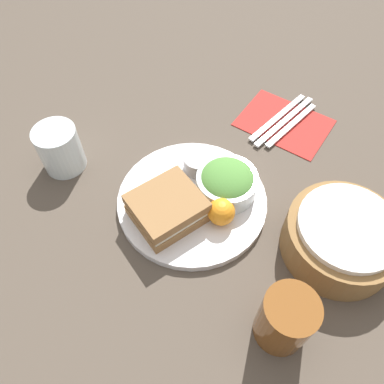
{
  "coord_description": "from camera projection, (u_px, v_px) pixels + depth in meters",
  "views": [
    {
      "loc": [
        0.33,
        0.22,
        0.59
      ],
      "look_at": [
        0.0,
        0.0,
        0.04
      ],
      "focal_mm": 35.0,
      "sensor_mm": 36.0,
      "label": 1
    }
  ],
  "objects": [
    {
      "name": "ground_plane",
      "position": [
        192.0,
        203.0,
        0.71
      ],
      "size": [
        4.0,
        4.0,
        0.0
      ],
      "primitive_type": "plane",
      "color": "#4C4238"
    },
    {
      "name": "plate",
      "position": [
        192.0,
        201.0,
        0.7
      ],
      "size": [
        0.28,
        0.28,
        0.02
      ],
      "primitive_type": "cylinder",
      "color": "silver",
      "rests_on": "ground_plane"
    },
    {
      "name": "sandwich",
      "position": [
        167.0,
        208.0,
        0.65
      ],
      "size": [
        0.15,
        0.14,
        0.05
      ],
      "color": "olive",
      "rests_on": "plate"
    },
    {
      "name": "salad_bowl",
      "position": [
        227.0,
        182.0,
        0.68
      ],
      "size": [
        0.11,
        0.11,
        0.06
      ],
      "color": "silver",
      "rests_on": "plate"
    },
    {
      "name": "dressing_cup",
      "position": [
        198.0,
        163.0,
        0.72
      ],
      "size": [
        0.06,
        0.06,
        0.03
      ],
      "primitive_type": "cylinder",
      "color": "#99999E",
      "rests_on": "plate"
    },
    {
      "name": "orange_wedge",
      "position": [
        221.0,
        212.0,
        0.65
      ],
      "size": [
        0.05,
        0.05,
        0.05
      ],
      "primitive_type": "sphere",
      "color": "orange",
      "rests_on": "plate"
    },
    {
      "name": "drink_glass",
      "position": [
        285.0,
        319.0,
        0.53
      ],
      "size": [
        0.08,
        0.08,
        0.11
      ],
      "primitive_type": "cylinder",
      "color": "brown",
      "rests_on": "ground_plane"
    },
    {
      "name": "bread_basket",
      "position": [
        342.0,
        237.0,
        0.62
      ],
      "size": [
        0.19,
        0.19,
        0.08
      ],
      "color": "olive",
      "rests_on": "ground_plane"
    },
    {
      "name": "napkin",
      "position": [
        284.0,
        123.0,
        0.83
      ],
      "size": [
        0.14,
        0.19,
        0.0
      ],
      "primitive_type": "cube",
      "color": "#B22823",
      "rests_on": "ground_plane"
    },
    {
      "name": "fork",
      "position": [
        278.0,
        117.0,
        0.83
      ],
      "size": [
        0.19,
        0.04,
        0.01
      ],
      "primitive_type": "cube",
      "rotation": [
        0.0,
        0.0,
        2.97
      ],
      "color": "silver",
      "rests_on": "napkin"
    },
    {
      "name": "knife",
      "position": [
        285.0,
        121.0,
        0.83
      ],
      "size": [
        0.2,
        0.05,
        0.01
      ],
      "primitive_type": "cube",
      "rotation": [
        0.0,
        0.0,
        2.97
      ],
      "color": "silver",
      "rests_on": "napkin"
    },
    {
      "name": "spoon",
      "position": [
        291.0,
        125.0,
        0.82
      ],
      "size": [
        0.17,
        0.04,
        0.01
      ],
      "primitive_type": "cube",
      "rotation": [
        0.0,
        0.0,
        2.97
      ],
      "color": "silver",
      "rests_on": "napkin"
    },
    {
      "name": "water_glass",
      "position": [
        60.0,
        149.0,
        0.72
      ],
      "size": [
        0.08,
        0.08,
        0.09
      ],
      "primitive_type": "cylinder",
      "color": "silver",
      "rests_on": "ground_plane"
    }
  ]
}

